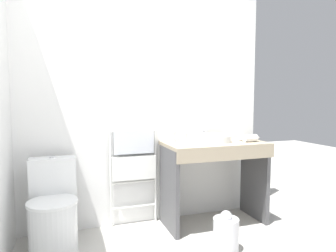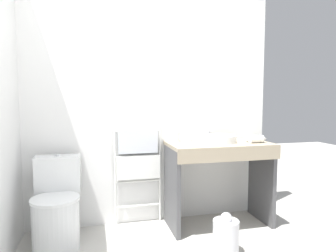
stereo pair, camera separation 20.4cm
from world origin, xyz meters
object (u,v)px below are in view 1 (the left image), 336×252
cup_near_edge (184,137)px  trash_bin (226,234)px  toilet (53,214)px  towel_radiator (134,160)px  cup_near_wall (172,137)px  sink_basin (212,138)px  hair_dryer (250,138)px

cup_near_edge → trash_bin: 1.01m
toilet → towel_radiator: towel_radiator is taller
towel_radiator → trash_bin: bearing=-52.2°
cup_near_wall → cup_near_edge: bearing=-10.3°
toilet → sink_basin: bearing=4.1°
sink_basin → hair_dryer: size_ratio=2.03×
sink_basin → cup_near_wall: size_ratio=3.74×
toilet → cup_near_wall: 1.28m
toilet → cup_near_wall: size_ratio=7.61×
toilet → towel_radiator: bearing=21.6°
cup_near_wall → towel_radiator: bearing=170.7°
towel_radiator → cup_near_edge: 0.55m
towel_radiator → trash_bin: (0.60, -0.77, -0.51)m
sink_basin → hair_dryer: (0.36, -0.12, 0.00)m
towel_radiator → hair_dryer: bearing=-15.4°
cup_near_edge → hair_dryer: cup_near_edge is taller
trash_bin → cup_near_wall: bearing=107.4°
cup_near_edge → hair_dryer: 0.67m
cup_near_wall → hair_dryer: size_ratio=0.54×
cup_near_wall → hair_dryer: (0.75, -0.25, -0.01)m
toilet → hair_dryer: bearing=-0.4°
toilet → trash_bin: toilet is taller
sink_basin → cup_near_edge: cup_near_edge is taller
towel_radiator → sink_basin: 0.81m
cup_near_wall → cup_near_edge: size_ratio=1.10×
towel_radiator → sink_basin: bearing=-13.9°
cup_near_wall → cup_near_edge: cup_near_wall is taller
trash_bin → hair_dryer: bearing=41.2°
toilet → cup_near_wall: (1.12, 0.24, 0.57)m
towel_radiator → sink_basin: (0.76, -0.19, 0.21)m
cup_near_wall → hair_dryer: cup_near_wall is taller
towel_radiator → hair_dryer: size_ratio=5.32×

